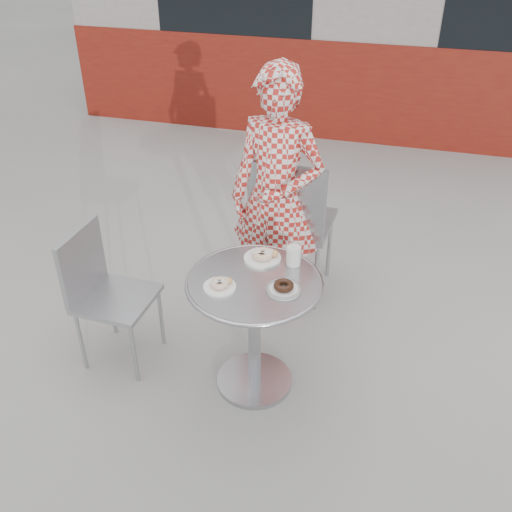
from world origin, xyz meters
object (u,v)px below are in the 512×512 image
(milk_cup, at_px, (294,255))
(seated_person, at_px, (276,200))
(chair_far, at_px, (293,249))
(plate_checker, at_px, (284,288))
(bistro_table, at_px, (254,308))
(chair_left, at_px, (119,322))
(plate_far, at_px, (263,256))
(plate_near, at_px, (220,285))

(milk_cup, bearing_deg, seated_person, 112.94)
(chair_far, relative_size, plate_checker, 5.85)
(chair_far, relative_size, milk_cup, 7.94)
(bistro_table, xyz_separation_m, milk_cup, (0.15, 0.19, 0.22))
(chair_left, xyz_separation_m, milk_cup, (0.93, 0.18, 0.49))
(plate_checker, relative_size, milk_cup, 1.36)
(chair_far, relative_size, plate_far, 5.14)
(chair_left, relative_size, plate_near, 5.10)
(bistro_table, distance_m, plate_checker, 0.24)
(plate_near, distance_m, milk_cup, 0.41)
(plate_checker, bearing_deg, bistro_table, 166.64)
(plate_checker, bearing_deg, milk_cup, 90.72)
(plate_checker, height_order, milk_cup, milk_cup)
(chair_far, xyz_separation_m, seated_person, (-0.06, -0.23, 0.47))
(bistro_table, height_order, plate_near, plate_near)
(seated_person, xyz_separation_m, milk_cup, (0.21, -0.49, -0.03))
(milk_cup, bearing_deg, chair_left, -169.21)
(plate_near, bearing_deg, chair_left, 170.77)
(bistro_table, bearing_deg, plate_checker, -13.36)
(plate_checker, bearing_deg, plate_far, 124.94)
(milk_cup, bearing_deg, chair_far, 101.46)
(chair_left, bearing_deg, milk_cup, -76.71)
(plate_near, bearing_deg, plate_far, 65.26)
(chair_far, height_order, seated_person, seated_person)
(plate_near, xyz_separation_m, plate_checker, (0.29, 0.06, -0.00))
(chair_left, xyz_separation_m, plate_near, (0.64, -0.10, 0.45))
(plate_near, height_order, milk_cup, milk_cup)
(bistro_table, relative_size, milk_cup, 5.55)
(bistro_table, relative_size, plate_far, 3.59)
(chair_far, height_order, plate_checker, chair_far)
(chair_far, bearing_deg, plate_near, 84.62)
(chair_left, distance_m, plate_near, 0.79)
(plate_far, distance_m, plate_checker, 0.28)
(chair_left, relative_size, seated_person, 0.52)
(plate_far, bearing_deg, plate_near, -114.74)
(chair_left, bearing_deg, chair_far, -38.55)
(chair_left, height_order, milk_cup, milk_cup)
(chair_left, height_order, seated_person, seated_person)
(bistro_table, distance_m, chair_left, 0.83)
(seated_person, relative_size, plate_near, 9.85)
(bistro_table, height_order, seated_person, seated_person)
(plate_far, distance_m, plate_near, 0.32)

